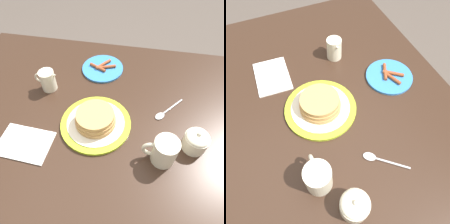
{
  "view_description": "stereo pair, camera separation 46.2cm",
  "coord_description": "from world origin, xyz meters",
  "views": [
    {
      "loc": [
        -0.17,
        0.47,
        1.45
      ],
      "look_at": [
        -0.08,
        -0.05,
        0.79
      ],
      "focal_mm": 35.0,
      "sensor_mm": 36.0,
      "label": 1
    },
    {
      "loc": [
        -0.47,
        0.12,
        1.45
      ],
      "look_at": [
        -0.08,
        -0.05,
        0.79
      ],
      "focal_mm": 35.0,
      "sensor_mm": 36.0,
      "label": 2
    }
  ],
  "objects": [
    {
      "name": "ground_plane",
      "position": [
        0.0,
        0.0,
        0.0
      ],
      "size": [
        8.0,
        8.0,
        0.0
      ],
      "primitive_type": "plane",
      "color": "#51473F"
    },
    {
      "name": "dining_table",
      "position": [
        0.0,
        0.0,
        0.65
      ],
      "size": [
        1.31,
        1.06,
        0.76
      ],
      "color": "#332116",
      "rests_on": "ground_plane"
    },
    {
      "name": "pancake_plate",
      "position": [
        -0.02,
        0.0,
        0.78
      ],
      "size": [
        0.27,
        0.27,
        0.07
      ],
      "color": "#AAC628",
      "rests_on": "dining_table"
    },
    {
      "name": "side_plate_bacon",
      "position": [
        0.02,
        -0.32,
        0.76
      ],
      "size": [
        0.2,
        0.2,
        0.02
      ],
      "color": "#337AC6",
      "rests_on": "dining_table"
    },
    {
      "name": "coffee_mug",
      "position": [
        -0.28,
        0.1,
        0.81
      ],
      "size": [
        0.12,
        0.08,
        0.1
      ],
      "color": "beige",
      "rests_on": "dining_table"
    },
    {
      "name": "creamer_pitcher",
      "position": [
        0.22,
        -0.16,
        0.81
      ],
      "size": [
        0.11,
        0.06,
        0.1
      ],
      "color": "beige",
      "rests_on": "dining_table"
    },
    {
      "name": "sugar_bowl",
      "position": [
        -0.39,
        0.03,
        0.8
      ],
      "size": [
        0.09,
        0.09,
        0.09
      ],
      "color": "beige",
      "rests_on": "dining_table"
    },
    {
      "name": "napkin",
      "position": [
        0.22,
        0.13,
        0.76
      ],
      "size": [
        0.2,
        0.15,
        0.01
      ],
      "color": "white",
      "rests_on": "dining_table"
    },
    {
      "name": "spoon",
      "position": [
        -0.28,
        -0.1,
        0.76
      ],
      "size": [
        0.12,
        0.13,
        0.01
      ],
      "color": "silver",
      "rests_on": "dining_table"
    }
  ]
}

